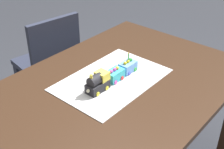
# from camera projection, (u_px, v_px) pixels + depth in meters

# --- Properties ---
(dining_table) EXTENTS (1.40, 1.00, 0.74)m
(dining_table) POSITION_uv_depth(u_px,v_px,m) (119.00, 98.00, 1.71)
(dining_table) COLOR #382316
(dining_table) RESTS_ON ground
(chair) EXTENTS (0.46, 0.46, 0.86)m
(chair) POSITION_uv_depth(u_px,v_px,m) (50.00, 62.00, 2.37)
(chair) COLOR #2D3347
(chair) RESTS_ON ground
(cake_board) EXTENTS (0.60, 0.40, 0.00)m
(cake_board) POSITION_uv_depth(u_px,v_px,m) (112.00, 80.00, 1.67)
(cake_board) COLOR silver
(cake_board) RESTS_ON dining_table
(cake_locomotive) EXTENTS (0.14, 0.08, 0.12)m
(cake_locomotive) POSITION_uv_depth(u_px,v_px,m) (98.00, 83.00, 1.56)
(cake_locomotive) COLOR #232328
(cake_locomotive) RESTS_ON cake_board
(cake_car_gondola_turquoise) EXTENTS (0.10, 0.08, 0.07)m
(cake_car_gondola_turquoise) POSITION_uv_depth(u_px,v_px,m) (114.00, 75.00, 1.65)
(cake_car_gondola_turquoise) COLOR #38B7C6
(cake_car_gondola_turquoise) RESTS_ON cake_board
(cake_car_flatbed_sky_blue) EXTENTS (0.10, 0.08, 0.07)m
(cake_car_flatbed_sky_blue) POSITION_uv_depth(u_px,v_px,m) (128.00, 67.00, 1.72)
(cake_car_flatbed_sky_blue) COLOR #669EEA
(cake_car_flatbed_sky_blue) RESTS_ON cake_board
(birthday_candle) EXTENTS (0.01, 0.01, 0.05)m
(birthday_candle) POSITION_uv_depth(u_px,v_px,m) (129.00, 56.00, 1.69)
(birthday_candle) COLOR #66D872
(birthday_candle) RESTS_ON cake_car_flatbed_sky_blue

